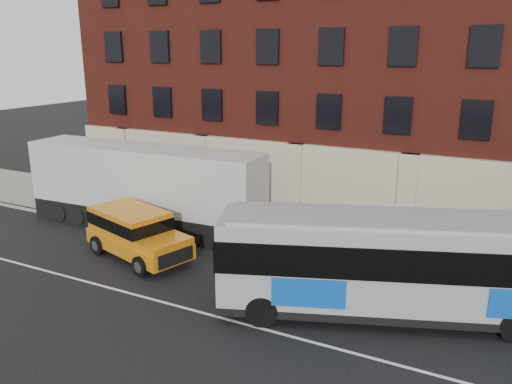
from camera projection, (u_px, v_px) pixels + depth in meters
The scene contains 9 objects.
ground at pixel (166, 311), 18.21m from camera, with size 120.00×120.00×0.00m, color black.
sidewalk at pixel (273, 232), 25.91m from camera, with size 60.00×6.00×0.15m, color #9B9A8D.
kerb at pixel (245, 252), 23.34m from camera, with size 60.00×0.25×0.15m, color #9B9A8D.
lane_line at pixel (174, 305), 18.64m from camera, with size 60.00×0.12×0.01m, color silver.
building at pixel (329, 74), 30.67m from camera, with size 30.00×12.10×15.00m.
sign_pole at pixel (104, 198), 26.79m from camera, with size 0.30×0.20×2.50m.
city_bus at pixel (414, 263), 17.34m from camera, with size 13.46×7.25×3.64m.
yellow_suv at pixel (135, 230), 22.75m from camera, with size 5.75×3.60×2.14m.
shipping_container at pixel (144, 188), 26.21m from camera, with size 12.94×3.25×4.28m.
Camera 1 is at (10.28, -13.13, 9.06)m, focal length 35.76 mm.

